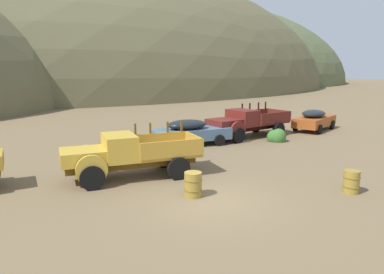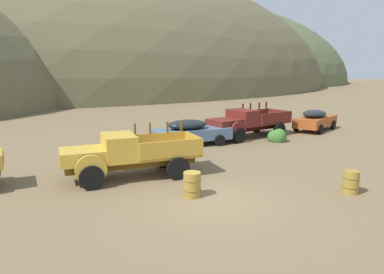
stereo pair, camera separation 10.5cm
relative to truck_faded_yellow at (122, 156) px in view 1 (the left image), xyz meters
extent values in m
plane|color=brown|center=(1.57, -4.26, -0.99)|extent=(300.00, 300.00, 0.00)
ellipsoid|color=brown|center=(23.18, 58.28, -0.99)|extent=(110.78, 63.37, 48.61)
ellipsoid|color=#56603D|center=(58.10, 78.85, -0.99)|extent=(111.13, 77.32, 47.94)
cube|color=#B7B2A8|center=(-4.29, 1.69, 0.09)|extent=(0.24, 1.12, 0.44)
cube|color=brown|center=(0.40, -0.09, -0.33)|extent=(5.51, 2.07, 0.36)
cube|color=gold|center=(-1.56, 0.35, 0.12)|extent=(2.03, 1.94, 0.55)
cube|color=#B7B2A8|center=(-2.34, 0.52, 0.09)|extent=(0.32, 1.10, 0.44)
cylinder|color=gold|center=(-1.13, 1.23, -0.23)|extent=(1.21, 0.44, 1.20)
cylinder|color=gold|center=(-1.54, -0.64, -0.23)|extent=(1.21, 0.44, 1.20)
cube|color=gold|center=(-0.10, 0.02, 0.37)|extent=(1.63, 2.08, 1.05)
cube|color=black|center=(-0.66, 0.14, 0.58)|extent=(0.39, 1.54, 0.59)
cube|color=#B5882D|center=(1.85, -0.41, -0.09)|extent=(3.10, 2.48, 0.12)
cube|color=#B5882D|center=(2.06, 0.53, 0.32)|extent=(2.70, 0.70, 0.70)
cube|color=#B5882D|center=(1.64, -1.36, 0.32)|extent=(2.70, 0.70, 0.70)
cube|color=#B5882D|center=(3.14, -0.70, 0.32)|extent=(0.52, 1.91, 0.70)
cube|color=brown|center=(3.14, 0.29, 0.92)|extent=(0.10, 0.10, 0.50)
cube|color=brown|center=(2.46, 0.44, 0.92)|extent=(0.10, 0.10, 0.50)
cube|color=brown|center=(1.66, 0.62, 0.92)|extent=(0.10, 0.10, 0.50)
cube|color=brown|center=(0.99, 0.77, 0.92)|extent=(0.10, 0.10, 0.50)
cylinder|color=black|center=(-1.11, 1.28, -0.51)|extent=(1.00, 0.48, 0.96)
cylinder|color=black|center=(-1.55, -0.69, -0.51)|extent=(1.00, 0.48, 0.96)
cylinder|color=black|center=(2.29, 0.52, -0.51)|extent=(1.00, 0.48, 0.96)
cylinder|color=black|center=(1.86, -1.45, -0.51)|extent=(1.00, 0.48, 0.96)
cube|color=slate|center=(6.14, 3.85, -0.31)|extent=(4.96, 2.57, 0.68)
ellipsoid|color=black|center=(5.86, 3.90, 0.29)|extent=(2.69, 1.94, 0.57)
ellipsoid|color=slate|center=(8.22, 3.45, -0.25)|extent=(1.28, 1.54, 0.61)
cylinder|color=black|center=(7.41, 2.73, -0.65)|extent=(0.71, 0.32, 0.68)
cylinder|color=black|center=(7.74, 4.41, -0.65)|extent=(0.71, 0.32, 0.68)
cylinder|color=black|center=(4.54, 3.28, -0.65)|extent=(0.71, 0.32, 0.68)
cylinder|color=black|center=(4.86, 4.97, -0.65)|extent=(0.71, 0.32, 0.68)
cube|color=black|center=(10.80, 3.86, -0.33)|extent=(5.82, 1.08, 0.36)
cube|color=maroon|center=(8.66, 3.82, 0.12)|extent=(1.86, 1.78, 0.55)
cube|color=#B7B2A8|center=(7.81, 3.81, 0.09)|extent=(0.10, 1.20, 0.44)
cylinder|color=maroon|center=(8.89, 4.86, -0.23)|extent=(1.20, 0.20, 1.20)
cylinder|color=maroon|center=(8.93, 2.79, -0.23)|extent=(1.20, 0.20, 1.20)
cube|color=maroon|center=(10.25, 3.85, 0.37)|extent=(1.38, 2.03, 1.05)
cube|color=black|center=(9.65, 3.84, 0.58)|extent=(0.08, 1.71, 0.59)
cube|color=maroon|center=(12.39, 3.88, -0.09)|extent=(2.97, 2.15, 0.12)
cube|color=maroon|center=(12.37, 4.93, 0.32)|extent=(2.93, 0.15, 0.70)
cube|color=maroon|center=(12.41, 2.83, 0.32)|extent=(2.93, 0.15, 0.70)
cube|color=maroon|center=(13.79, 3.91, 0.32)|extent=(0.14, 2.10, 0.70)
cube|color=black|center=(13.54, 4.95, 0.92)|extent=(0.08, 0.08, 0.50)
cube|color=black|center=(12.81, 4.94, 0.92)|extent=(0.08, 0.08, 0.50)
cube|color=black|center=(11.93, 4.92, 0.92)|extent=(0.08, 0.08, 0.50)
cube|color=black|center=(11.20, 4.91, 0.92)|extent=(0.08, 0.08, 0.50)
cylinder|color=black|center=(8.89, 4.92, -0.51)|extent=(0.96, 0.30, 0.96)
cylinder|color=black|center=(8.93, 2.73, -0.51)|extent=(0.96, 0.30, 0.96)
cylinder|color=black|center=(12.62, 4.98, -0.51)|extent=(0.96, 0.30, 0.96)
cylinder|color=black|center=(12.65, 2.79, -0.51)|extent=(0.96, 0.30, 0.96)
cube|color=#A34C1E|center=(16.81, 3.01, -0.31)|extent=(4.68, 2.92, 0.68)
ellipsoid|color=black|center=(16.56, 2.94, 0.29)|extent=(2.61, 2.13, 0.57)
ellipsoid|color=#A34C1E|center=(18.69, 3.55, -0.25)|extent=(1.32, 1.64, 0.61)
cylinder|color=black|center=(18.35, 2.53, -0.65)|extent=(0.71, 0.38, 0.68)
cylinder|color=black|center=(17.86, 4.24, -0.65)|extent=(0.71, 0.38, 0.68)
cylinder|color=black|center=(15.76, 1.78, -0.65)|extent=(0.71, 0.38, 0.68)
cylinder|color=black|center=(15.26, 3.49, -0.65)|extent=(0.71, 0.38, 0.68)
cylinder|color=olive|center=(1.21, -3.45, -0.54)|extent=(0.63, 0.63, 0.91)
torus|color=brown|center=(1.21, -3.45, -0.36)|extent=(0.67, 0.67, 0.03)
torus|color=brown|center=(1.21, -3.45, -0.72)|extent=(0.67, 0.67, 0.03)
cylinder|color=olive|center=(6.27, -6.48, -0.56)|extent=(0.57, 0.57, 0.86)
torus|color=brown|center=(6.27, -6.48, -0.39)|extent=(0.62, 0.62, 0.03)
torus|color=brown|center=(6.27, -6.48, -0.73)|extent=(0.62, 0.62, 0.03)
ellipsoid|color=#5B8E42|center=(1.96, 6.63, -0.74)|extent=(0.84, 0.76, 0.91)
ellipsoid|color=#5B8E42|center=(1.92, 6.61, -0.81)|extent=(0.73, 0.65, 0.66)
ellipsoid|color=#3D702D|center=(11.31, 1.59, -0.70)|extent=(1.01, 0.91, 1.08)
ellipsoid|color=#3D702D|center=(11.19, 1.66, -0.81)|extent=(0.67, 0.61, 0.66)
ellipsoid|color=#3D702D|center=(11.20, 1.82, -0.73)|extent=(1.02, 0.92, 0.96)
camera|label=1|loc=(-5.78, -13.52, 3.57)|focal=33.24mm
camera|label=2|loc=(-5.69, -13.58, 3.57)|focal=33.24mm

